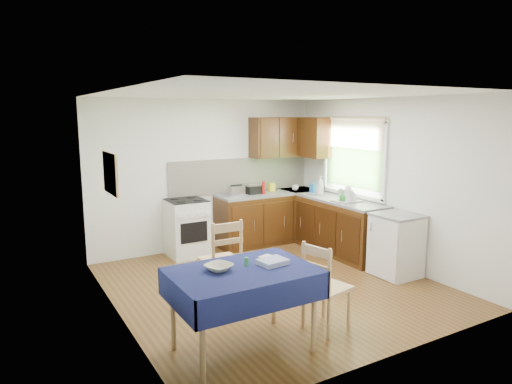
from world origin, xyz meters
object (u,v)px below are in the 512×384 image
toaster (236,191)px  sandwich_press (254,189)px  dining_table (243,280)px  dish_rack (347,200)px  chair_far (223,257)px  chair_near (324,284)px  kettle (348,195)px

toaster → sandwich_press: bearing=17.2°
dining_table → toaster: size_ratio=5.23×
dining_table → sandwich_press: bearing=61.0°
dining_table → dish_rack: 3.32m
sandwich_press → toaster: bearing=-174.5°
chair_far → dish_rack: 2.52m
dining_table → chair_far: chair_far is taller
chair_far → chair_near: chair_far is taller
kettle → dish_rack: bearing=88.1°
sandwich_press → dish_rack: dish_rack is taller
dish_rack → chair_near: bearing=-133.6°
kettle → sandwich_press: bearing=122.1°
toaster → chair_near: bearing=-96.8°
dining_table → dish_rack: dish_rack is taller
dining_table → chair_near: 0.97m
sandwich_press → kettle: 1.68m
toaster → dish_rack: size_ratio=0.62×
chair_near → dining_table: bearing=75.5°
chair_near → sandwich_press: 3.36m
toaster → kettle: bearing=-42.3°
chair_far → kettle: size_ratio=3.80×
chair_near → chair_far: bearing=11.9°
chair_far → sandwich_press: sandwich_press is taller
chair_near → kettle: size_ratio=3.57×
toaster → chair_far: bearing=-118.1°
chair_far → chair_near: bearing=115.5°
sandwich_press → kettle: size_ratio=1.09×
chair_far → kettle: kettle is taller
dining_table → toaster: 3.44m
toaster → sandwich_press: (0.38, 0.09, -0.01)m
toaster → dining_table: bearing=-112.6°
chair_far → toaster: 2.23m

